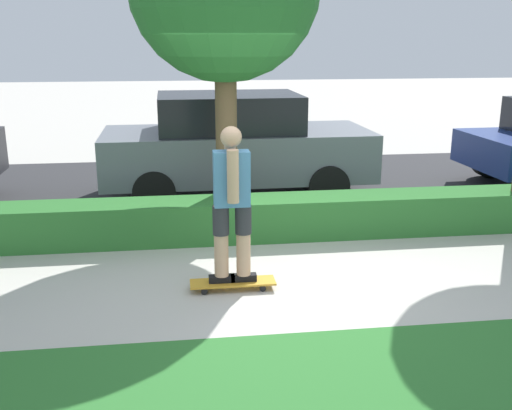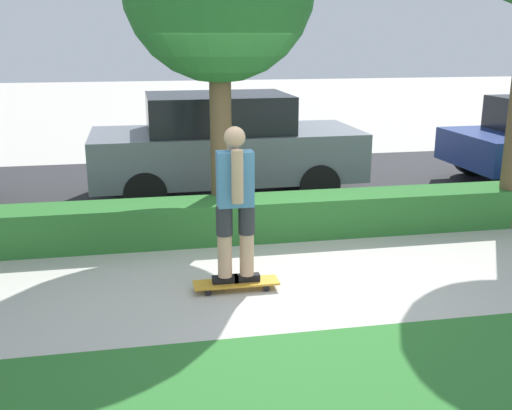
% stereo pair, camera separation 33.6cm
% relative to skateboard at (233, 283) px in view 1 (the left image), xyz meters
% --- Properties ---
extents(ground_plane, '(60.00, 60.00, 0.00)m').
position_rel_skateboard_xyz_m(ground_plane, '(0.52, -0.02, -0.07)').
color(ground_plane, '#BCB7AD').
extents(street_asphalt, '(18.66, 5.00, 0.01)m').
position_rel_skateboard_xyz_m(street_asphalt, '(0.52, 4.18, -0.07)').
color(street_asphalt, '#2D2D30').
rests_on(street_asphalt, ground_plane).
extents(hedge_row, '(18.66, 0.60, 0.51)m').
position_rel_skateboard_xyz_m(hedge_row, '(0.52, 1.58, 0.19)').
color(hedge_row, '#2D702D').
rests_on(hedge_row, ground_plane).
extents(skateboard, '(0.86, 0.24, 0.08)m').
position_rel_skateboard_xyz_m(skateboard, '(0.00, 0.00, 0.00)').
color(skateboard, gold).
rests_on(skateboard, ground_plane).
extents(skater_person, '(0.48, 0.40, 1.57)m').
position_rel_skateboard_xyz_m(skater_person, '(0.00, -0.00, 0.85)').
color(skater_person, black).
rests_on(skater_person, skateboard).
extents(parked_car_middle, '(4.18, 1.82, 1.61)m').
position_rel_skateboard_xyz_m(parked_car_middle, '(0.40, 3.71, 0.76)').
color(parked_car_middle, slate).
rests_on(parked_car_middle, ground_plane).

